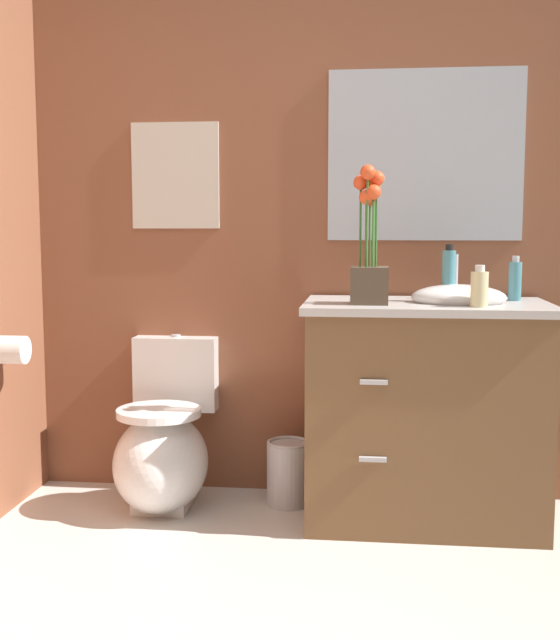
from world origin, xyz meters
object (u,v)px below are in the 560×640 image
Objects in this scene: flower_vase at (370,254)px; wall_mirror at (425,155)px; hand_wash_bottle at (515,280)px; soap_bottle at (479,288)px; toilet_paper_roll at (12,350)px; toilet at (164,449)px; vanity_cabinet at (425,409)px; lotion_bottle at (449,275)px; wall_poster at (175,176)px; trash_bin at (288,472)px.

flower_vase is 0.59m from wall_mirror.
wall_mirror is (-0.35, 0.18, 0.50)m from hand_wash_bottle.
wall_mirror is (-0.18, 0.45, 0.51)m from soap_bottle.
hand_wash_bottle reaches higher than toilet_paper_roll.
vanity_cabinet is (1.06, -0.03, 0.20)m from toilet.
lotion_bottle is at bearing 0.48° from toilet.
lotion_bottle is 0.55m from wall_mirror.
toilet is 1.57m from hand_wash_bottle.
wall_poster is (-1.40, 0.18, 0.43)m from hand_wash_bottle.
lotion_bottle is 0.82× the size of trash_bin.
wall_mirror is at bearing 59.85° from flower_vase.
wall_poster reaches higher than flower_vase.
toilet_paper_roll is at bearing -173.03° from lotion_bottle.
wall_poster is 0.56× the size of wall_mirror.
toilet is at bearing 171.44° from soap_bottle.
toilet reaches higher than trash_bin.
vanity_cabinet is at bearing 137.48° from soap_bottle.
toilet is 3.93× the size of hand_wash_bottle.
lotion_bottle is 0.28m from hand_wash_bottle.
flower_vase is (-0.22, -0.09, 0.61)m from vanity_cabinet.
trash_bin is (-0.72, 0.27, -0.80)m from soap_bottle.
flower_vase is 1.43m from toilet_paper_roll.
wall_poster is at bearing 90.00° from toilet.
wall_poster is (-1.14, 0.26, 0.40)m from lotion_bottle.
flower_vase is 0.42m from soap_bottle.
toilet_paper_roll is (-1.05, -0.29, 0.54)m from trash_bin.
flower_vase reaches higher than toilet_paper_roll.
flower_vase is 2.94× the size of hand_wash_bottle.
toilet_paper_roll reaches higher than trash_bin.
hand_wash_bottle reaches higher than trash_bin.
vanity_cabinet is 0.62m from hand_wash_bottle.
lotion_bottle is 1.72m from toilet_paper_roll.
wall_poster is 1.00m from toilet_paper_roll.
hand_wash_bottle is 0.39× the size of wall_poster.
hand_wash_bottle is 1.21m from trash_bin.
toilet is 1.35m from lotion_bottle.
lotion_bottle is 2.02× the size of toilet_paper_roll.
toilet_paper_roll is (-1.60, -0.17, 0.23)m from vanity_cabinet.
hand_wash_bottle is 0.65× the size of trash_bin.
flower_vase is 0.34m from lotion_bottle.
toilet_paper_roll is (-1.78, -0.01, -0.26)m from soap_bottle.
flower_vase is at bearing -7.78° from toilet.
wall_mirror reaches higher than trash_bin.
toilet is 1.63m from wall_mirror.
flower_vase is at bearing -160.73° from hand_wash_bottle.
hand_wash_bottle is at bearing -0.25° from trash_bin.
soap_bottle is at bearing 0.36° from toilet_paper_roll.
lotion_bottle is (0.08, 0.04, 0.52)m from vanity_cabinet.
soap_bottle is (1.23, -0.19, 0.69)m from toilet.
hand_wash_bottle is 1.48m from wall_poster.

